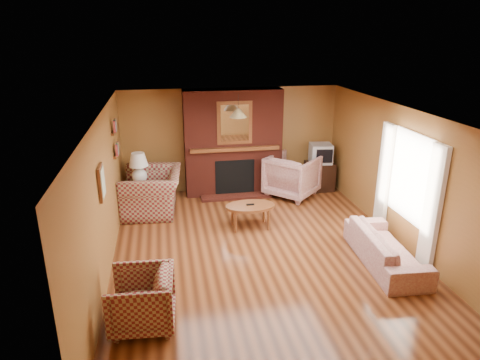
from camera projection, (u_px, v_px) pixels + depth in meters
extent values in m
plane|color=#441F0E|center=(262.00, 253.00, 7.35)|extent=(6.50, 6.50, 0.00)
plane|color=silver|center=(265.00, 114.00, 6.56)|extent=(6.50, 6.50, 0.00)
plane|color=#985D2E|center=(231.00, 140.00, 9.97)|extent=(6.50, 0.00, 6.50)
plane|color=#985D2E|center=(345.00, 308.00, 3.94)|extent=(6.50, 0.00, 6.50)
plane|color=#985D2E|center=(104.00, 198.00, 6.53)|extent=(0.00, 6.50, 6.50)
plane|color=#985D2E|center=(404.00, 178.00, 7.38)|extent=(0.00, 6.50, 6.50)
cube|color=#581C13|center=(233.00, 142.00, 9.74)|extent=(2.20, 0.50, 2.40)
cube|color=black|center=(235.00, 177.00, 9.77)|extent=(0.90, 0.06, 0.80)
cube|color=#581C13|center=(236.00, 196.00, 9.76)|extent=(1.60, 0.35, 0.06)
cube|color=brown|center=(235.00, 149.00, 9.51)|extent=(2.00, 0.18, 0.08)
cube|color=brown|center=(235.00, 123.00, 9.35)|extent=(0.78, 0.05, 0.95)
cube|color=white|center=(235.00, 123.00, 9.32)|extent=(0.62, 0.02, 0.80)
cube|color=beige|center=(433.00, 208.00, 6.54)|extent=(0.08, 0.35, 2.00)
cube|color=beige|center=(384.00, 177.00, 7.93)|extent=(0.08, 0.35, 2.00)
cube|color=white|center=(410.00, 177.00, 7.16)|extent=(0.03, 1.10, 1.50)
cube|color=brown|center=(116.00, 154.00, 8.25)|extent=(0.06, 0.55, 0.04)
cube|color=brown|center=(114.00, 132.00, 8.10)|extent=(0.06, 0.55, 0.04)
cube|color=brown|center=(101.00, 182.00, 6.14)|extent=(0.04, 0.40, 0.50)
cube|color=silver|center=(103.00, 182.00, 6.14)|extent=(0.01, 0.32, 0.42)
cylinder|color=black|center=(238.00, 102.00, 8.75)|extent=(0.01, 0.01, 0.35)
cone|color=tan|center=(238.00, 113.00, 8.82)|extent=(0.36, 0.36, 0.18)
imported|color=maroon|center=(152.00, 192.00, 8.90)|extent=(1.29, 1.45, 0.88)
imported|color=maroon|center=(141.00, 300.00, 5.44)|extent=(0.87, 0.85, 0.75)
imported|color=#C8B19B|center=(386.00, 248.00, 6.94)|extent=(0.87, 1.94, 0.55)
imported|color=#C8B19B|center=(292.00, 176.00, 9.75)|extent=(1.45, 1.45, 0.95)
ellipsoid|color=brown|center=(250.00, 206.00, 8.16)|extent=(0.95, 0.59, 0.05)
cube|color=black|center=(250.00, 205.00, 8.15)|extent=(0.15, 0.05, 0.02)
cylinder|color=brown|center=(264.00, 212.00, 8.47)|extent=(0.05, 0.05, 0.41)
cylinder|color=brown|center=(232.00, 215.00, 8.36)|extent=(0.05, 0.05, 0.41)
cylinder|color=brown|center=(268.00, 220.00, 8.12)|extent=(0.05, 0.05, 0.41)
cylinder|color=brown|center=(236.00, 223.00, 8.01)|extent=(0.05, 0.05, 0.41)
cube|color=brown|center=(141.00, 195.00, 9.18)|extent=(0.42, 0.42, 0.54)
sphere|color=white|center=(139.00, 176.00, 9.04)|extent=(0.32, 0.32, 0.32)
cylinder|color=black|center=(139.00, 168.00, 8.98)|extent=(0.03, 0.03, 0.10)
cone|color=white|center=(138.00, 159.00, 8.91)|extent=(0.40, 0.40, 0.28)
cube|color=black|center=(319.00, 176.00, 10.19)|extent=(0.62, 0.57, 0.67)
cube|color=#ACAEB4|center=(321.00, 153.00, 10.00)|extent=(0.54, 0.53, 0.45)
cube|color=black|center=(324.00, 156.00, 9.78)|extent=(0.37, 0.07, 0.32)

